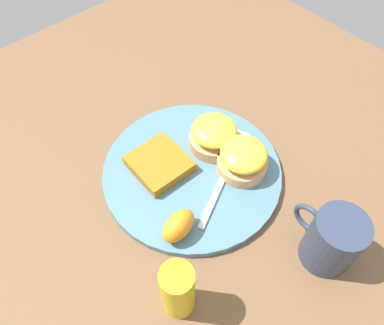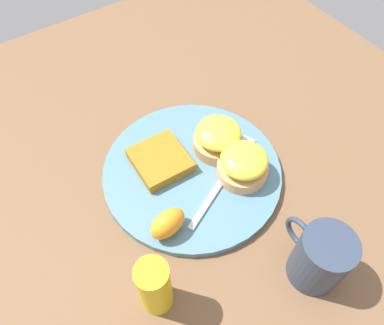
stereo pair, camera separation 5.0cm
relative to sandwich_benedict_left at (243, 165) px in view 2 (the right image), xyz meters
name	(u,v)px [view 2 (the right image)]	position (x,y,z in m)	size (l,w,h in m)	color
ground_plane	(192,174)	(0.05, 0.06, -0.04)	(1.10, 1.10, 0.00)	brown
plate	(192,172)	(0.05, 0.06, -0.03)	(0.31, 0.31, 0.01)	slate
sandwich_benedict_left	(243,165)	(0.00, 0.00, 0.00)	(0.09, 0.09, 0.06)	tan
sandwich_benedict_right	(218,138)	(0.07, 0.00, 0.00)	(0.09, 0.09, 0.06)	tan
hashbrown_patty	(160,160)	(0.10, 0.10, -0.02)	(0.09, 0.09, 0.02)	#9F671A
orange_wedge	(168,223)	(-0.02, 0.16, -0.01)	(0.06, 0.04, 0.04)	orange
fork	(226,174)	(0.01, 0.02, -0.02)	(0.10, 0.20, 0.00)	silver
cup	(320,258)	(-0.19, 0.02, 0.01)	(0.11, 0.07, 0.10)	#2D384C
condiment_bottle	(155,287)	(-0.10, 0.23, 0.02)	(0.04, 0.04, 0.11)	gold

